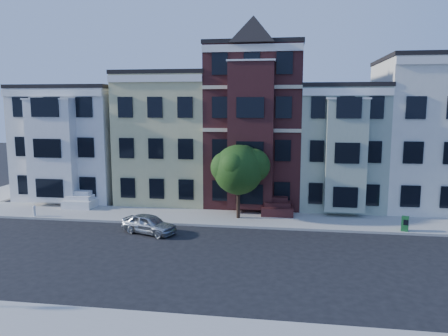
% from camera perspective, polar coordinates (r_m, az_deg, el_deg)
% --- Properties ---
extents(ground, '(120.00, 120.00, 0.00)m').
position_cam_1_polar(ground, '(22.38, 1.16, -12.15)').
color(ground, black).
extents(far_sidewalk, '(60.00, 4.00, 0.15)m').
position_cam_1_polar(far_sidewalk, '(29.93, 3.14, -6.68)').
color(far_sidewalk, '#9E9B93').
rests_on(far_sidewalk, ground).
extents(house_white, '(8.00, 9.00, 9.00)m').
position_cam_1_polar(house_white, '(39.60, -18.03, 3.13)').
color(house_white, white).
rests_on(house_white, ground).
extents(house_yellow, '(7.00, 9.00, 10.00)m').
position_cam_1_polar(house_yellow, '(36.69, -6.79, 3.88)').
color(house_yellow, '#CEC584').
rests_on(house_yellow, ground).
extents(house_brown, '(7.00, 9.00, 12.00)m').
position_cam_1_polar(house_brown, '(35.43, 4.22, 5.38)').
color(house_brown, '#371515').
rests_on(house_brown, ground).
extents(house_green, '(6.00, 9.00, 9.00)m').
position_cam_1_polar(house_green, '(35.65, 14.68, 2.73)').
color(house_green, '#9AA891').
rests_on(house_green, ground).
extents(house_cream, '(8.00, 9.00, 11.00)m').
position_cam_1_polar(house_cream, '(36.98, 25.61, 3.93)').
color(house_cream, silver).
rests_on(house_cream, ground).
extents(street_tree, '(6.90, 6.90, 6.17)m').
position_cam_1_polar(street_tree, '(29.31, 1.89, -0.67)').
color(street_tree, '#274E19').
rests_on(street_tree, far_sidewalk).
extents(parked_car, '(3.78, 2.52, 1.19)m').
position_cam_1_polar(parked_car, '(27.19, -9.77, -7.20)').
color(parked_car, '#ACB1B6').
rests_on(parked_car, ground).
extents(newspaper_box, '(0.50, 0.48, 0.91)m').
position_cam_1_polar(newspaper_box, '(29.00, 22.56, -6.73)').
color(newspaper_box, '#185227').
rests_on(newspaper_box, far_sidewalk).
extents(fire_hydrant, '(0.23, 0.23, 0.60)m').
position_cam_1_polar(fire_hydrant, '(33.03, -23.53, -5.27)').
color(fire_hydrant, white).
rests_on(fire_hydrant, far_sidewalk).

